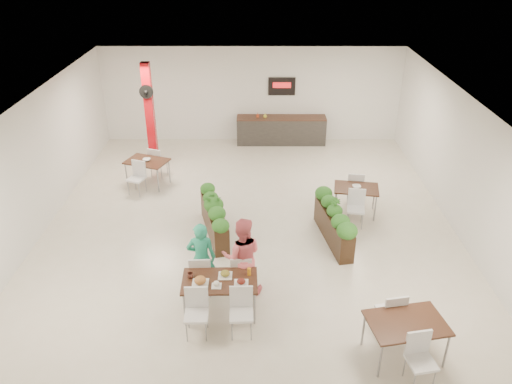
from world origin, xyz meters
TOP-DOWN VIEW (x-y plane):
  - ground at (0.00, 0.00)m, footprint 12.00×12.00m
  - room_shell at (0.00, 0.00)m, footprint 10.10×12.10m
  - red_column at (-3.00, 3.79)m, footprint 0.40×0.41m
  - service_counter at (1.00, 5.65)m, footprint 3.00×0.64m
  - main_table at (-0.52, -2.94)m, footprint 1.42×1.65m
  - diner_man at (-0.91, -2.28)m, footprint 0.58×0.39m
  - diner_woman at (-0.11, -2.28)m, footprint 0.83×0.65m
  - planter_left at (-0.84, -0.15)m, footprint 0.83×2.07m
  - planter_right at (1.97, -0.42)m, footprint 0.71×2.09m
  - side_table_a at (-2.93, 2.49)m, footprint 1.34×1.66m
  - side_table_b at (2.69, 0.84)m, footprint 1.20×1.67m
  - side_table_c at (2.67, -4.04)m, footprint 1.41×1.67m

SIDE VIEW (x-z plane):
  - ground at x=0.00m, z-range 0.00..0.00m
  - service_counter at x=1.00m, z-range -0.61..1.59m
  - planter_right at x=1.97m, z-range -0.04..1.07m
  - planter_left at x=-0.84m, z-range -0.03..1.09m
  - side_table_b at x=2.69m, z-range 0.16..1.08m
  - side_table_a at x=-2.93m, z-range 0.16..1.09m
  - side_table_c at x=2.67m, z-range 0.17..1.09m
  - main_table at x=-0.52m, z-range 0.17..1.10m
  - diner_man at x=-0.91m, z-range 0.00..1.57m
  - diner_woman at x=-0.11m, z-range 0.00..1.67m
  - red_column at x=-3.00m, z-range 0.04..3.24m
  - room_shell at x=0.00m, z-range 0.40..3.62m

